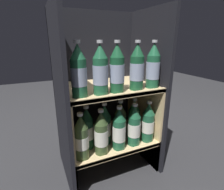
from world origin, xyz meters
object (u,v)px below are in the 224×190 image
object	(u,v)px
bottle_lower_front_1	(101,134)
bottle_lower_back_1	(105,126)
bottle_upper_front_0	(79,73)
bottle_upper_front_4	(153,67)
bottle_lower_front_3	(134,127)
bottle_lower_back_2	(120,122)
bottle_lower_front_0	(81,139)
bottle_upper_front_1	(100,71)
bottle_lower_front_4	(148,123)
bottle_upper_front_3	(137,68)
bottle_lower_front_2	(119,130)
bottle_lower_back_3	(134,119)
bottle_lower_back_0	(87,129)
bottle_upper_front_2	(117,70)

from	to	relation	value
bottle_lower_front_1	bottle_lower_back_1	xyz separation A→B (m)	(0.05, 0.08, 0.00)
bottle_upper_front_0	bottle_lower_back_1	world-z (taller)	bottle_upper_front_0
bottle_upper_front_4	bottle_lower_front_3	world-z (taller)	bottle_upper_front_4
bottle_upper_front_4	bottle_lower_back_1	bearing A→B (deg)	162.23
bottle_upper_front_4	bottle_lower_back_2	distance (m)	0.38
bottle_upper_front_4	bottle_lower_front_0	xyz separation A→B (m)	(-0.42, 0.00, -0.34)
bottle_upper_front_1	bottle_lower_front_4	xyz separation A→B (m)	(0.30, 0.00, -0.34)
bottle_upper_front_3	bottle_lower_front_4	world-z (taller)	bottle_upper_front_3
bottle_upper_front_4	bottle_lower_front_4	xyz separation A→B (m)	(-0.01, 0.00, -0.34)
bottle_lower_front_1	bottle_lower_front_3	distance (m)	0.20
bottle_lower_front_4	bottle_upper_front_0	bearing A→B (deg)	180.00
bottle_upper_front_1	bottle_lower_back_1	world-z (taller)	bottle_upper_front_1
bottle_lower_front_0	bottle_lower_front_3	xyz separation A→B (m)	(0.31, 0.00, -0.00)
bottle_lower_front_1	bottle_lower_front_2	size ratio (longest dim) A/B	1.00
bottle_upper_front_4	bottle_lower_front_2	size ratio (longest dim) A/B	1.00
bottle_lower_front_0	bottle_upper_front_4	bearing A→B (deg)	0.00
bottle_upper_front_1	bottle_lower_front_2	bearing A→B (deg)	0.00
bottle_lower_front_4	bottle_lower_back_2	xyz separation A→B (m)	(-0.15, 0.08, -0.00)
bottle_upper_front_0	bottle_lower_back_3	bearing A→B (deg)	12.97
bottle_upper_front_4	bottle_lower_front_3	distance (m)	0.35
bottle_upper_front_3	bottle_upper_front_4	distance (m)	0.10
bottle_lower_front_1	bottle_lower_back_2	distance (m)	0.18
bottle_upper_front_4	bottle_lower_front_1	bearing A→B (deg)	180.00
bottle_upper_front_3	bottle_lower_front_3	size ratio (longest dim) A/B	1.00
bottle_upper_front_3	bottle_lower_back_2	bearing A→B (deg)	121.62
bottle_upper_front_1	bottle_lower_back_0	world-z (taller)	bottle_upper_front_1
bottle_upper_front_2	bottle_lower_back_2	xyz separation A→B (m)	(0.06, 0.08, -0.34)
bottle_lower_front_1	bottle_lower_front_3	xyz separation A→B (m)	(0.20, 0.00, 0.00)
bottle_lower_front_4	bottle_upper_front_2	bearing A→B (deg)	180.00
bottle_upper_front_1	bottle_upper_front_0	bearing A→B (deg)	180.00
bottle_upper_front_1	bottle_upper_front_2	bearing A→B (deg)	0.00
bottle_lower_front_1	bottle_lower_front_4	xyz separation A→B (m)	(0.30, 0.00, 0.00)
bottle_lower_front_4	bottle_lower_back_0	size ratio (longest dim) A/B	1.00
bottle_upper_front_0	bottle_lower_front_4	bearing A→B (deg)	0.00
bottle_lower_front_2	bottle_lower_front_3	bearing A→B (deg)	0.00
bottle_lower_front_4	bottle_lower_back_0	distance (m)	0.36
bottle_lower_front_3	bottle_lower_back_0	xyz separation A→B (m)	(-0.26, 0.08, 0.00)
bottle_lower_front_1	bottle_lower_back_3	xyz separation A→B (m)	(0.25, 0.08, 0.00)
bottle_upper_front_3	bottle_lower_back_1	world-z (taller)	bottle_upper_front_3
bottle_lower_front_4	bottle_lower_back_3	size ratio (longest dim) A/B	1.00
bottle_upper_front_2	bottle_upper_front_1	bearing A→B (deg)	-180.00
bottle_upper_front_1	bottle_lower_front_1	distance (m)	0.34
bottle_lower_back_1	bottle_upper_front_0	bearing A→B (deg)	-152.25
bottle_lower_front_0	bottle_lower_front_2	distance (m)	0.21
bottle_upper_front_1	bottle_upper_front_4	size ratio (longest dim) A/B	1.00
bottle_upper_front_3	bottle_lower_back_0	distance (m)	0.43
bottle_lower_front_4	bottle_lower_back_1	world-z (taller)	same
bottle_upper_front_2	bottle_lower_back_1	size ratio (longest dim) A/B	1.00
bottle_lower_front_4	bottle_lower_back_2	world-z (taller)	same
bottle_lower_back_2	bottle_upper_front_4	bearing A→B (deg)	-28.12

